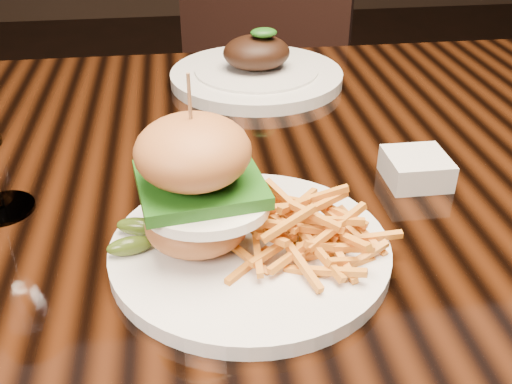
{
  "coord_description": "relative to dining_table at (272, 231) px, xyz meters",
  "views": [
    {
      "loc": [
        -0.1,
        -0.58,
        1.09
      ],
      "look_at": [
        -0.04,
        -0.13,
        0.81
      ],
      "focal_mm": 42.0,
      "sensor_mm": 36.0,
      "label": 1
    }
  ],
  "objects": [
    {
      "name": "dining_table",
      "position": [
        0.0,
        0.0,
        0.0
      ],
      "size": [
        1.6,
        0.9,
        0.75
      ],
      "color": "black",
      "rests_on": "ground"
    },
    {
      "name": "burger_plate",
      "position": [
        -0.05,
        -0.14,
        0.12
      ],
      "size": [
        0.26,
        0.26,
        0.18
      ],
      "rotation": [
        0.0,
        0.0,
        -0.07
      ],
      "color": "silver",
      "rests_on": "dining_table"
    },
    {
      "name": "ramekin",
      "position": [
        0.16,
        -0.03,
        0.09
      ],
      "size": [
        0.09,
        0.09,
        0.03
      ],
      "primitive_type": "cube",
      "rotation": [
        0.0,
        0.0,
        -0.4
      ],
      "color": "silver",
      "rests_on": "dining_table"
    },
    {
      "name": "far_dish",
      "position": [
        0.02,
        0.29,
        0.09
      ],
      "size": [
        0.27,
        0.27,
        0.09
      ],
      "rotation": [
        0.0,
        0.0,
        -0.12
      ],
      "color": "silver",
      "rests_on": "dining_table"
    },
    {
      "name": "chair_far",
      "position": [
        0.09,
        0.88,
        -0.13
      ],
      "size": [
        0.61,
        0.61,
        0.95
      ],
      "rotation": [
        0.0,
        0.0,
        -0.41
      ],
      "color": "black",
      "rests_on": "ground"
    }
  ]
}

